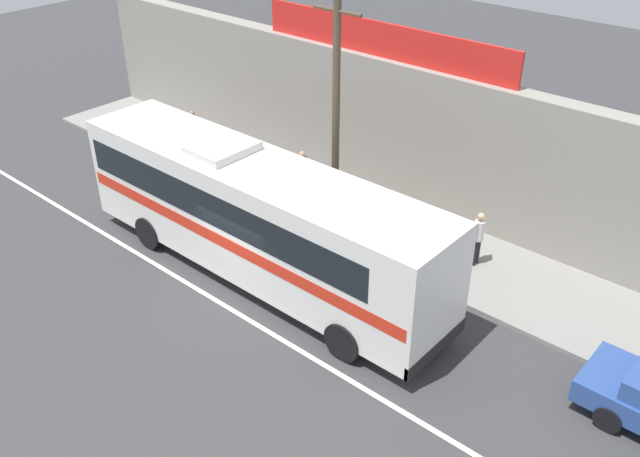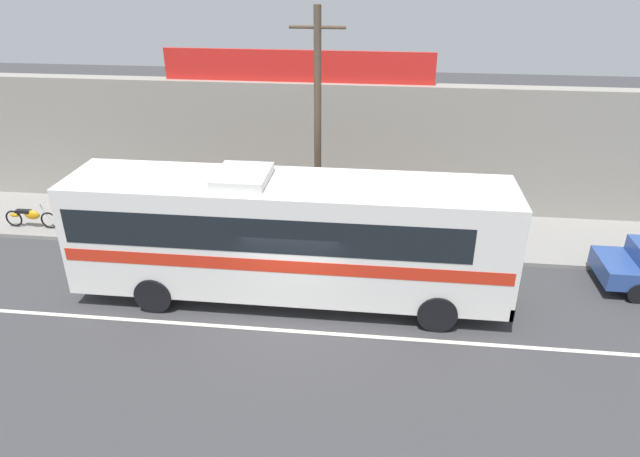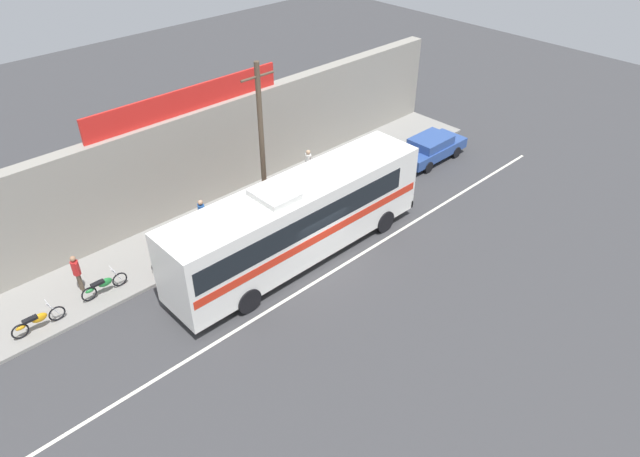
# 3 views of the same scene
# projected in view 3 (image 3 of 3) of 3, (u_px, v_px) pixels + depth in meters

# --- Properties ---
(ground_plane) EXTENTS (70.00, 70.00, 0.00)m
(ground_plane) POSITION_uv_depth(u_px,v_px,m) (318.00, 264.00, 24.07)
(ground_plane) COLOR #3A3A3D
(sidewalk_slab) EXTENTS (30.00, 3.60, 0.14)m
(sidewalk_slab) POSITION_uv_depth(u_px,v_px,m) (243.00, 213.00, 27.13)
(sidewalk_slab) COLOR gray
(sidewalk_slab) RESTS_ON ground_plane
(storefront_facade) EXTENTS (30.00, 0.70, 4.80)m
(storefront_facade) POSITION_uv_depth(u_px,v_px,m) (212.00, 154.00, 27.07)
(storefront_facade) COLOR gray
(storefront_facade) RESTS_ON ground_plane
(storefront_billboard) EXTENTS (9.64, 0.12, 1.10)m
(storefront_billboard) POSITION_uv_depth(u_px,v_px,m) (187.00, 100.00, 24.85)
(storefront_billboard) COLOR red
(storefront_billboard) RESTS_ON storefront_facade
(road_center_stripe) EXTENTS (30.00, 0.14, 0.01)m
(road_center_stripe) POSITION_uv_depth(u_px,v_px,m) (331.00, 272.00, 23.59)
(road_center_stripe) COLOR silver
(road_center_stripe) RESTS_ON ground_plane
(intercity_bus) EXTENTS (12.04, 2.60, 3.78)m
(intercity_bus) POSITION_uv_depth(u_px,v_px,m) (297.00, 218.00, 23.22)
(intercity_bus) COLOR white
(intercity_bus) RESTS_ON ground_plane
(parked_car) EXTENTS (4.29, 1.85, 1.37)m
(parked_car) POSITION_uv_depth(u_px,v_px,m) (431.00, 147.00, 31.21)
(parked_car) COLOR #2D4C93
(parked_car) RESTS_ON ground_plane
(utility_pole) EXTENTS (1.60, 0.22, 7.56)m
(utility_pole) POSITION_uv_depth(u_px,v_px,m) (262.00, 147.00, 24.06)
(utility_pole) COLOR brown
(utility_pole) RESTS_ON sidewalk_slab
(motorcycle_black) EXTENTS (1.94, 0.56, 0.94)m
(motorcycle_black) POSITION_uv_depth(u_px,v_px,m) (37.00, 320.00, 20.51)
(motorcycle_black) COLOR black
(motorcycle_black) RESTS_ON sidewalk_slab
(motorcycle_red) EXTENTS (1.89, 0.56, 0.94)m
(motorcycle_red) POSITION_uv_depth(u_px,v_px,m) (103.00, 285.00, 22.10)
(motorcycle_red) COLOR black
(motorcycle_red) RESTS_ON sidewalk_slab
(motorcycle_green) EXTENTS (1.88, 0.56, 0.94)m
(motorcycle_green) POSITION_uv_depth(u_px,v_px,m) (171.00, 257.00, 23.55)
(motorcycle_green) COLOR black
(motorcycle_green) RESTS_ON sidewalk_slab
(pedestrian_near_shop) EXTENTS (0.30, 0.48, 1.67)m
(pedestrian_near_shop) POSITION_uv_depth(u_px,v_px,m) (76.00, 271.00, 21.95)
(pedestrian_near_shop) COLOR brown
(pedestrian_near_shop) RESTS_ON sidewalk_slab
(pedestrian_by_curb) EXTENTS (0.30, 0.48, 1.71)m
(pedestrian_by_curb) POSITION_uv_depth(u_px,v_px,m) (308.00, 163.00, 28.97)
(pedestrian_by_curb) COLOR black
(pedestrian_by_curb) RESTS_ON sidewalk_slab
(pedestrian_far_left) EXTENTS (0.30, 0.48, 1.72)m
(pedestrian_far_left) POSITION_uv_depth(u_px,v_px,m) (202.00, 214.00, 25.11)
(pedestrian_far_left) COLOR navy
(pedestrian_far_left) RESTS_ON sidewalk_slab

